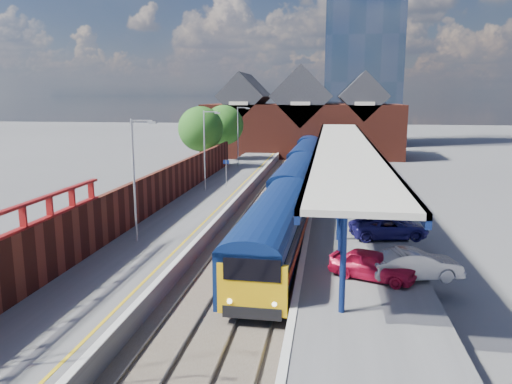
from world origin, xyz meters
TOP-DOWN VIEW (x-y plane):
  - ground at (0.00, 30.00)m, footprint 240.00×240.00m
  - ballast_bed at (0.00, 20.00)m, footprint 6.00×76.00m
  - rails at (0.00, 20.00)m, footprint 4.51×76.00m
  - left_platform at (-5.50, 20.00)m, footprint 5.00×76.00m
  - right_platform at (6.00, 20.00)m, footprint 6.00×76.00m
  - coping_left at (-3.15, 20.00)m, footprint 0.30×76.00m
  - coping_right at (3.15, 20.00)m, footprint 0.30×76.00m
  - yellow_line at (-3.75, 20.00)m, footprint 0.14×76.00m
  - train at (1.49, 30.74)m, footprint 3.22×65.96m
  - canopy at (5.48, 21.95)m, footprint 4.50×52.00m
  - lamp_post_b at (-6.36, 6.00)m, footprint 1.48×0.18m
  - lamp_post_c at (-6.36, 22.00)m, footprint 1.48×0.18m
  - lamp_post_d at (-6.36, 38.00)m, footprint 1.48×0.18m
  - platform_sign at (-5.00, 24.00)m, footprint 0.55×0.08m
  - brick_wall at (-8.10, 13.54)m, footprint 0.35×50.00m
  - station_building at (0.00, 58.00)m, footprint 30.00×12.12m
  - glass_tower at (10.00, 80.00)m, footprint 14.20×14.20m
  - tree_near at (-10.35, 35.91)m, footprint 5.20×5.20m
  - tree_far at (-9.35, 43.91)m, footprint 5.20×5.20m
  - parked_car_red at (6.46, 1.83)m, footprint 4.24×2.97m
  - parked_car_silver at (8.38, 2.09)m, footprint 4.38×2.40m
  - parked_car_dark at (7.51, 20.80)m, footprint 4.96×3.31m
  - parked_car_blue at (7.94, 8.82)m, footprint 4.90×2.99m

SIDE VIEW (x-z plane):
  - ground at x=0.00m, z-range 0.00..0.00m
  - ballast_bed at x=0.00m, z-range 0.00..0.06m
  - rails at x=0.00m, z-range 0.05..0.19m
  - left_platform at x=-5.50m, z-range 0.00..1.00m
  - right_platform at x=6.00m, z-range 0.00..1.00m
  - yellow_line at x=-3.75m, z-range 1.00..1.01m
  - coping_left at x=-3.15m, z-range 1.00..1.05m
  - coping_right at x=3.15m, z-range 1.00..1.05m
  - parked_car_blue at x=7.94m, z-range 1.00..2.27m
  - parked_car_dark at x=7.51m, z-range 1.00..2.34m
  - parked_car_red at x=6.46m, z-range 1.00..2.34m
  - parked_car_silver at x=8.38m, z-range 1.00..2.37m
  - train at x=1.49m, z-range 0.40..3.85m
  - brick_wall at x=-8.10m, z-range 0.52..4.38m
  - platform_sign at x=-5.00m, z-range 1.44..3.94m
  - lamp_post_b at x=-6.36m, z-range 1.49..8.49m
  - lamp_post_c at x=-6.36m, z-range 1.49..8.49m
  - lamp_post_d at x=-6.36m, z-range 1.49..8.49m
  - canopy at x=5.48m, z-range 3.01..7.49m
  - tree_near at x=-10.35m, z-range 1.30..9.40m
  - tree_far at x=-9.35m, z-range 1.30..9.40m
  - station_building at x=0.00m, z-range -1.44..12.34m
  - glass_tower at x=10.00m, z-range 0.05..40.35m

